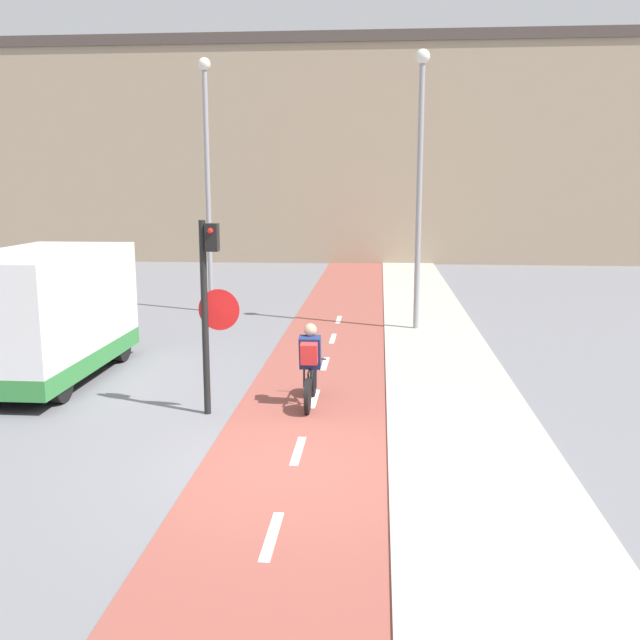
# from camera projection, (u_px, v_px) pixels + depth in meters

# --- Properties ---
(ground_plane) EXTENTS (120.00, 120.00, 0.00)m
(ground_plane) POSITION_uv_depth(u_px,v_px,m) (294.00, 466.00, 9.60)
(ground_plane) COLOR slate
(bike_lane) EXTENTS (2.53, 60.00, 0.02)m
(bike_lane) POSITION_uv_depth(u_px,v_px,m) (294.00, 465.00, 9.60)
(bike_lane) COLOR brown
(bike_lane) RESTS_ON ground_plane
(sidewalk_strip) EXTENTS (2.40, 60.00, 0.05)m
(sidewalk_strip) POSITION_uv_depth(u_px,v_px,m) (479.00, 470.00, 9.39)
(sidewalk_strip) COLOR #A8A399
(sidewalk_strip) RESTS_ON ground_plane
(building_row_background) EXTENTS (60.00, 5.20, 10.60)m
(building_row_background) POSITION_uv_depth(u_px,v_px,m) (359.00, 152.00, 35.61)
(building_row_background) COLOR gray
(building_row_background) RESTS_ON ground_plane
(traffic_light_pole) EXTENTS (0.67, 0.26, 3.18)m
(traffic_light_pole) POSITION_uv_depth(u_px,v_px,m) (209.00, 296.00, 11.41)
(traffic_light_pole) COLOR black
(traffic_light_pole) RESTS_ON ground_plane
(street_lamp_far) EXTENTS (0.36, 0.36, 7.23)m
(street_lamp_far) POSITION_uv_depth(u_px,v_px,m) (207.00, 161.00, 20.49)
(street_lamp_far) COLOR gray
(street_lamp_far) RESTS_ON ground_plane
(street_lamp_sidewalk) EXTENTS (0.36, 0.36, 6.97)m
(street_lamp_sidewalk) POSITION_uv_depth(u_px,v_px,m) (420.00, 163.00, 17.78)
(street_lamp_sidewalk) COLOR gray
(street_lamp_sidewalk) RESTS_ON ground_plane
(cyclist_near) EXTENTS (0.46, 1.63, 1.43)m
(cyclist_near) POSITION_uv_depth(u_px,v_px,m) (310.00, 366.00, 12.08)
(cyclist_near) COLOR black
(cyclist_near) RESTS_ON ground_plane
(van) EXTENTS (2.18, 4.57, 2.49)m
(van) POSITION_uv_depth(u_px,v_px,m) (42.00, 317.00, 13.68)
(van) COLOR silver
(van) RESTS_ON ground_plane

